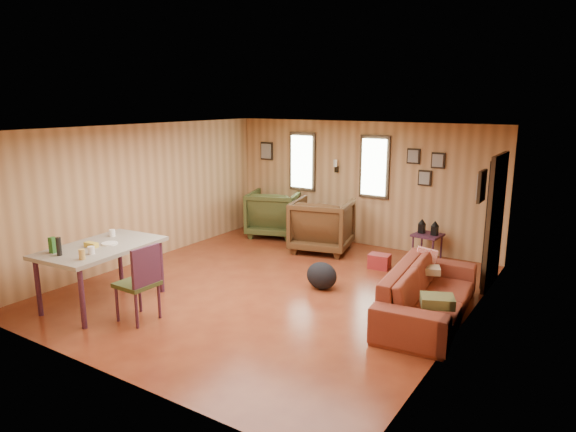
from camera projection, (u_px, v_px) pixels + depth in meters
name	position (u px, v px, depth m)	size (l,w,h in m)	color
room	(293.00, 209.00, 7.66)	(5.54, 6.04, 2.44)	brown
sofa	(429.00, 284.00, 6.67)	(2.31, 0.68, 0.90)	brown
recliner_brown	(322.00, 223.00, 9.63)	(1.05, 0.99, 1.08)	#442A14
recliner_green	(274.00, 211.00, 10.72)	(1.01, 0.95, 1.04)	#393F1D
end_table	(300.00, 221.00, 10.49)	(0.69, 0.67, 0.68)	#4A2036
side_table	(428.00, 233.00, 9.04)	(0.51, 0.51, 0.74)	#4A2036
cooler	(379.00, 261.00, 8.68)	(0.37, 0.28, 0.25)	maroon
backpack	(322.00, 276.00, 7.73)	(0.49, 0.38, 0.41)	black
sofa_pillows	(432.00, 281.00, 6.67)	(0.99, 1.64, 0.34)	brown
dining_table	(100.00, 251.00, 7.05)	(1.11, 1.72, 1.08)	gray
dining_chair	(141.00, 279.00, 6.52)	(0.47, 0.47, 1.02)	#393F1D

